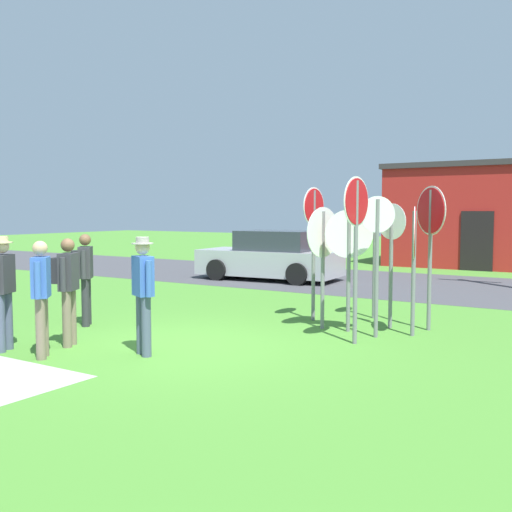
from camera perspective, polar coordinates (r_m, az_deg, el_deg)
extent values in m
plane|color=#47842D|center=(9.54, -7.87, -8.53)|extent=(80.00, 80.00, 0.00)
cube|color=#424247|center=(17.91, 12.41, -2.54)|extent=(60.00, 6.40, 0.01)
cube|color=#B2231E|center=(24.38, 21.30, 3.39)|extent=(7.04, 4.06, 3.68)
cube|color=#383333|center=(24.44, 21.43, 7.94)|extent=(7.24, 4.26, 0.20)
cube|color=black|center=(22.40, 20.25, 1.34)|extent=(1.10, 0.08, 2.10)
cube|color=#A5A8AD|center=(18.38, 1.27, -0.62)|extent=(4.43, 2.13, 0.76)
cube|color=#2D333D|center=(18.23, 1.98, 1.48)|extent=(2.35, 1.70, 0.60)
cylinder|color=black|center=(18.26, -3.74, -1.32)|extent=(0.66, 0.27, 0.64)
cylinder|color=black|center=(19.81, -1.02, -0.86)|extent=(0.66, 0.27, 0.64)
cylinder|color=black|center=(17.03, 3.93, -1.73)|extent=(0.66, 0.27, 0.64)
cylinder|color=black|center=(18.68, 6.17, -1.21)|extent=(0.66, 0.27, 0.64)
cylinder|color=slate|center=(9.59, 9.44, -0.65)|extent=(0.08, 0.08, 2.59)
cylinder|color=white|center=(9.56, 9.51, 5.13)|extent=(0.09, 0.78, 0.78)
cylinder|color=red|center=(9.56, 9.57, 5.13)|extent=(0.09, 0.72, 0.73)
cylinder|color=slate|center=(11.56, 5.48, 0.02)|extent=(0.08, 0.08, 2.50)
cylinder|color=white|center=(11.53, 5.52, 4.70)|extent=(0.07, 0.74, 0.74)
cylinder|color=red|center=(11.53, 5.56, 4.70)|extent=(0.07, 0.68, 0.68)
cylinder|color=slate|center=(10.77, 6.35, -1.36)|extent=(0.08, 0.08, 2.11)
cylinder|color=white|center=(10.72, 6.39, 2.25)|extent=(0.19, 0.88, 0.90)
cylinder|color=red|center=(10.73, 6.34, 2.25)|extent=(0.18, 0.82, 0.83)
cylinder|color=slate|center=(10.16, 11.39, -1.19)|extent=(0.10, 0.10, 2.31)
cylinder|color=white|center=(10.12, 11.47, 3.90)|extent=(0.46, 0.41, 0.61)
cylinder|color=red|center=(10.13, 11.45, 3.90)|extent=(0.43, 0.38, 0.56)
cylinder|color=slate|center=(11.04, 12.70, -1.08)|extent=(0.09, 0.09, 2.19)
cylinder|color=white|center=(10.99, 12.77, 3.22)|extent=(0.60, 0.25, 0.65)
cylinder|color=red|center=(11.00, 12.81, 3.22)|extent=(0.56, 0.24, 0.60)
cylinder|color=slate|center=(10.57, 8.79, -1.60)|extent=(0.10, 0.10, 2.07)
cylinder|color=white|center=(10.52, 8.83, 2.10)|extent=(0.72, 0.45, 0.84)
cylinder|color=red|center=(10.53, 8.82, 2.10)|extent=(0.67, 0.42, 0.78)
cylinder|color=slate|center=(10.43, 14.74, -1.65)|extent=(0.09, 0.09, 2.11)
cylinder|color=white|center=(10.38, 14.81, 2.14)|extent=(0.27, 0.85, 0.88)
cylinder|color=red|center=(10.38, 14.87, 2.14)|extent=(0.25, 0.78, 0.82)
cylinder|color=slate|center=(11.98, 11.20, -0.32)|extent=(0.07, 0.07, 2.32)
cylinder|color=white|center=(11.94, 11.26, 3.88)|extent=(0.04, 0.68, 0.68)
cylinder|color=red|center=(11.94, 11.22, 3.88)|extent=(0.04, 0.63, 0.63)
cylinder|color=slate|center=(10.98, 16.20, -0.42)|extent=(0.10, 0.10, 2.48)
cylinder|color=white|center=(10.95, 16.29, 4.17)|extent=(0.67, 0.57, 0.86)
cylinder|color=red|center=(10.94, 16.25, 4.17)|extent=(0.62, 0.53, 0.80)
cylinder|color=#2D2D33|center=(11.62, -15.73, -4.13)|extent=(0.14, 0.14, 0.88)
cylinder|color=#2D2D33|center=(11.40, -15.90, -4.29)|extent=(0.14, 0.14, 0.88)
cube|color=#333338|center=(11.43, -15.89, -0.59)|extent=(0.40, 0.42, 0.58)
cylinder|color=#333338|center=(11.66, -15.71, -0.59)|extent=(0.09, 0.09, 0.52)
cylinder|color=#333338|center=(11.19, -16.08, -0.80)|extent=(0.09, 0.09, 0.52)
sphere|color=brown|center=(11.40, -15.94, 1.49)|extent=(0.21, 0.21, 0.21)
cube|color=#232328|center=(11.45, -16.74, -0.50)|extent=(0.27, 0.29, 0.40)
cylinder|color=#4C5670|center=(9.96, -22.50, -5.70)|extent=(0.14, 0.14, 0.88)
cylinder|color=#4C5670|center=(9.77, -23.12, -5.91)|extent=(0.14, 0.14, 0.88)
cube|color=#333338|center=(9.77, -22.93, -1.58)|extent=(0.36, 0.42, 0.58)
cylinder|color=#333338|center=(9.98, -22.27, -1.56)|extent=(0.09, 0.09, 0.52)
sphere|color=beige|center=(9.74, -23.01, 0.85)|extent=(0.21, 0.21, 0.21)
cylinder|color=beige|center=(9.73, -23.02, 1.19)|extent=(0.32, 0.31, 0.02)
cylinder|color=beige|center=(9.73, -23.03, 1.48)|extent=(0.19, 0.19, 0.09)
cylinder|color=#7A6B56|center=(9.97, -17.10, -5.55)|extent=(0.14, 0.14, 0.88)
cylinder|color=#7A6B56|center=(9.77, -17.53, -5.76)|extent=(0.14, 0.14, 0.88)
cube|color=#333338|center=(9.77, -17.41, -1.43)|extent=(0.37, 0.42, 0.58)
cylinder|color=#333338|center=(10.00, -16.94, -1.41)|extent=(0.09, 0.09, 0.52)
cylinder|color=#333338|center=(9.55, -17.90, -1.70)|extent=(0.09, 0.09, 0.52)
sphere|color=brown|center=(9.74, -17.46, 1.00)|extent=(0.21, 0.21, 0.21)
cube|color=#232328|center=(9.83, -18.34, -1.31)|extent=(0.25, 0.30, 0.40)
cylinder|color=#4C5670|center=(9.09, -10.87, -6.39)|extent=(0.14, 0.14, 0.88)
cylinder|color=#4C5670|center=(8.88, -10.39, -6.63)|extent=(0.14, 0.14, 0.88)
cube|color=#3860B7|center=(8.88, -10.70, -1.87)|extent=(0.42, 0.36, 0.58)
cylinder|color=#3860B7|center=(9.11, -11.22, -1.85)|extent=(0.09, 0.09, 0.52)
cylinder|color=#3860B7|center=(8.66, -10.15, -2.16)|extent=(0.09, 0.09, 0.52)
sphere|color=beige|center=(8.84, -10.74, 0.80)|extent=(0.21, 0.21, 0.21)
cylinder|color=gray|center=(8.84, -10.74, 1.17)|extent=(0.32, 0.31, 0.02)
cylinder|color=gray|center=(8.84, -10.75, 1.50)|extent=(0.19, 0.19, 0.09)
cylinder|color=#7A6B56|center=(9.31, -19.54, -6.30)|extent=(0.14, 0.14, 0.88)
cylinder|color=#7A6B56|center=(9.10, -19.78, -6.55)|extent=(0.14, 0.14, 0.88)
cube|color=#3860B7|center=(9.10, -19.78, -1.90)|extent=(0.40, 0.42, 0.58)
cylinder|color=#3860B7|center=(9.34, -19.51, -1.87)|extent=(0.09, 0.09, 0.52)
cylinder|color=#3860B7|center=(8.87, -20.05, -2.20)|extent=(0.09, 0.09, 0.52)
sphere|color=tan|center=(9.07, -19.84, 0.70)|extent=(0.21, 0.21, 0.21)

